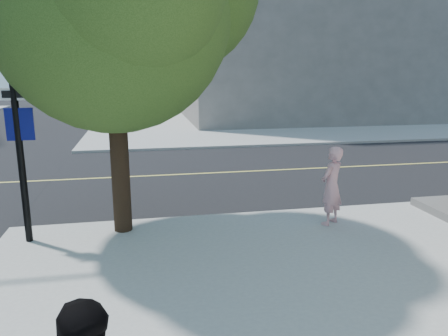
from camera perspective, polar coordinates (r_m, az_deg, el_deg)
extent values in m
plane|color=black|center=(10.18, -21.02, -7.60)|extent=(140.00, 140.00, 0.00)
cube|color=black|center=(14.44, -18.08, -1.39)|extent=(140.00, 9.00, 0.01)
cube|color=#ACACA9|center=(33.20, 9.64, 6.95)|extent=(29.00, 25.00, 0.12)
cube|color=slate|center=(33.87, 10.64, 19.00)|extent=(18.00, 16.00, 14.00)
imported|color=pink|center=(9.53, 14.05, -2.31)|extent=(0.75, 0.70, 1.71)
cylinder|color=black|center=(8.93, -13.76, 3.30)|extent=(0.37, 0.37, 3.72)
sphere|color=#3A5B1F|center=(8.87, -14.67, 19.30)|extent=(4.55, 4.55, 4.55)
cylinder|color=black|center=(8.88, -25.71, 5.25)|extent=(0.13, 0.13, 4.62)
cube|color=white|center=(8.81, -25.78, 8.80)|extent=(0.60, 0.04, 0.22)
cube|color=#0C1061|center=(8.85, -25.43, 5.26)|extent=(0.49, 0.04, 0.60)
imported|color=black|center=(8.84, -26.64, 14.45)|extent=(0.18, 0.22, 1.10)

